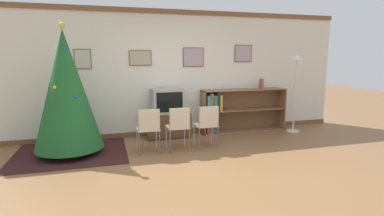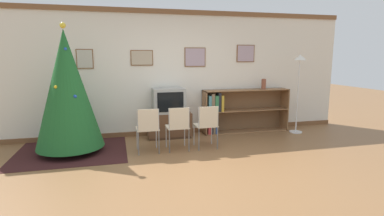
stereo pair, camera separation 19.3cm
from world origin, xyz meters
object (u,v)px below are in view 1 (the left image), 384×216
object	(u,v)px
folding_chair_center	(179,126)
christmas_tree	(66,90)
folding_chair_right	(207,124)
standing_lamp	(296,73)
folding_chair_left	(149,128)
vase	(261,84)
bookshelf	(232,110)
television	(168,101)
tv_console	(168,125)

from	to	relation	value
folding_chair_center	christmas_tree	bearing A→B (deg)	168.30
folding_chair_right	standing_lamp	bearing A→B (deg)	15.76
folding_chair_left	vase	distance (m)	3.02
vase	bookshelf	bearing A→B (deg)	176.88
standing_lamp	christmas_tree	bearing A→B (deg)	-176.84
christmas_tree	folding_chair_left	bearing A→B (deg)	-16.24
television	folding_chair_left	size ratio (longest dim) A/B	0.81
bookshelf	folding_chair_left	bearing A→B (deg)	-152.67
folding_chair_left	folding_chair_center	bearing A→B (deg)	0.00
folding_chair_left	vase	bearing A→B (deg)	20.31
tv_console	folding_chair_left	size ratio (longest dim) A/B	1.13
vase	folding_chair_right	bearing A→B (deg)	-148.48
tv_console	folding_chair_center	distance (m)	1.01
television	folding_chair_right	xyz separation A→B (m)	(0.55, -0.98, -0.32)
television	standing_lamp	bearing A→B (deg)	-6.47
folding_chair_right	standing_lamp	distance (m)	2.57
vase	standing_lamp	size ratio (longest dim) A/B	0.14
tv_console	bookshelf	xyz separation A→B (m)	(1.51, 0.08, 0.23)
tv_console	christmas_tree	bearing A→B (deg)	-162.69
folding_chair_center	bookshelf	size ratio (longest dim) A/B	0.41
bookshelf	standing_lamp	bearing A→B (deg)	-16.48
tv_console	television	xyz separation A→B (m)	(0.00, -0.00, 0.53)
television	bookshelf	size ratio (longest dim) A/B	0.33
folding_chair_center	standing_lamp	xyz separation A→B (m)	(2.88, 0.66, 0.88)
folding_chair_center	standing_lamp	distance (m)	3.08
bookshelf	standing_lamp	distance (m)	1.67
folding_chair_left	folding_chair_center	world-z (taller)	same
bookshelf	vase	distance (m)	0.93
folding_chair_center	vase	bearing A→B (deg)	24.78
christmas_tree	standing_lamp	xyz separation A→B (m)	(4.78, 0.26, 0.21)
christmas_tree	folding_chair_center	world-z (taller)	christmas_tree
vase	standing_lamp	distance (m)	0.80
tv_console	folding_chair_center	world-z (taller)	folding_chair_center
christmas_tree	bookshelf	size ratio (longest dim) A/B	1.13
television	standing_lamp	xyz separation A→B (m)	(2.88, -0.33, 0.55)
christmas_tree	folding_chair_left	distance (m)	1.56
television	folding_chair_center	size ratio (longest dim) A/B	0.81
folding_chair_center	television	bearing A→B (deg)	90.00
tv_console	standing_lamp	xyz separation A→B (m)	(2.88, -0.33, 1.08)
tv_console	television	distance (m)	0.53
christmas_tree	folding_chair_right	xyz separation A→B (m)	(2.45, -0.39, -0.67)
folding_chair_center	bookshelf	bearing A→B (deg)	35.19
christmas_tree	folding_chair_left	size ratio (longest dim) A/B	2.78
tv_console	folding_chair_center	size ratio (longest dim) A/B	1.13
tv_console	bookshelf	bearing A→B (deg)	2.92
folding_chair_left	vase	world-z (taller)	vase
christmas_tree	folding_chair_center	size ratio (longest dim) A/B	2.78
folding_chair_left	bookshelf	xyz separation A→B (m)	(2.06, 1.06, 0.02)
christmas_tree	bookshelf	world-z (taller)	christmas_tree
tv_console	folding_chair_left	distance (m)	1.15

